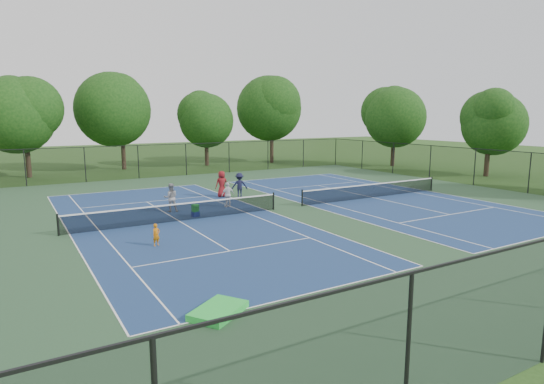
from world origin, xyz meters
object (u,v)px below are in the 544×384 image
ball_hopper (195,208)px  tree_back_d (272,105)px  tree_side_f (490,120)px  instructor (171,198)px  tree_side_e (395,114)px  ball_crate (195,214)px  tree_back_c (206,117)px  bystander_b (239,185)px  child_player (156,235)px  bystander_c (222,184)px  tree_back_b (121,106)px  tree_back_a (24,111)px  bystander_a (228,195)px

ball_hopper → tree_back_d: bearing=51.2°
tree_back_d → tree_side_f: size_ratio=1.28×
instructor → tree_side_e: bearing=-146.4°
tree_side_f → ball_crate: size_ratio=21.09×
tree_back_c → bystander_b: bearing=-106.4°
child_player → tree_back_c: bearing=43.2°
child_player → bystander_c: (7.50, 9.62, 0.42)m
tree_back_b → tree_side_e: size_ratio=1.13×
child_player → ball_crate: (3.60, 4.64, -0.35)m
tree_side_f → tree_back_a: bearing=150.4°
tree_side_e → tree_back_d: bearing=135.0°
tree_back_a → bystander_a: size_ratio=5.86×
tree_side_e → tree_back_b: bearing=156.0°
bystander_c → ball_crate: size_ratio=4.78×
tree_back_b → tree_back_d: size_ratio=0.97×
tree_side_f → ball_crate: tree_side_f is taller
tree_back_d → child_player: (-22.43, -28.01, -6.32)m
tree_side_f → instructor: size_ratio=4.75×
tree_back_d → bystander_b: (-13.95, -19.21, -5.96)m
tree_back_c → tree_back_d: size_ratio=0.81×
tree_side_f → tree_side_e: bearing=95.2°
bystander_a → bystander_b: 3.37m
instructor → bystander_c: bearing=-134.6°
tree_back_a → tree_side_e: tree_back_a is taller
tree_back_c → instructor: (-11.58, -22.41, -4.63)m
tree_back_d → bystander_c: tree_back_d is taller
tree_back_c → instructor: size_ratio=4.91×
tree_back_d → tree_side_f: tree_back_d is taller
bystander_c → tree_side_e: bearing=-159.6°
tree_side_f → bystander_b: bearing=175.9°
instructor → ball_crate: instructor is taller
instructor → bystander_c: size_ratio=0.93×
tree_back_b → tree_back_d: tree_back_d is taller
tree_side_f → tree_back_d: bearing=117.6°
bystander_c → ball_hopper: bearing=53.7°
tree_back_a → tree_back_b: tree_back_b is taller
tree_back_a → child_player: tree_back_a is taller
tree_side_e → child_player: (-32.43, -18.01, -5.31)m
tree_side_e → child_player: size_ratio=8.86×
tree_back_d → bystander_a: bearing=-126.4°
tree_back_c → bystander_c: tree_back_c is taller
tree_back_d → tree_side_e: 14.18m
tree_back_b → instructor: tree_back_b is taller
tree_back_a → tree_back_b: size_ratio=0.91×
tree_back_a → tree_back_b: bearing=12.5°
bystander_a → ball_hopper: size_ratio=3.84×
tree_back_a → ball_crate: 25.15m
tree_back_d → ball_hopper: (-18.83, -23.38, -6.33)m
tree_side_e → ball_hopper: 32.22m
tree_back_a → tree_back_c: size_ratio=1.09×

